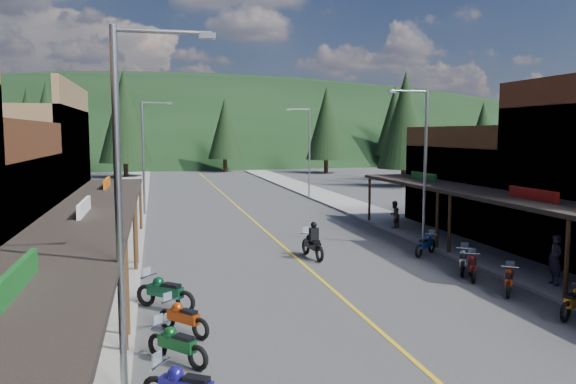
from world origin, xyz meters
TOP-DOWN VIEW (x-y plane):
  - ground at (0.00, 0.00)m, footprint 220.00×220.00m
  - centerline at (0.00, 20.00)m, footprint 0.15×90.00m
  - sidewalk_west at (-8.70, 20.00)m, footprint 3.40×94.00m
  - sidewalk_east at (8.70, 20.00)m, footprint 3.40×94.00m
  - shop_east_3 at (13.75, 11.30)m, footprint 10.90×10.20m
  - streetlight_0 at (-6.95, -6.00)m, footprint 2.16×0.18m
  - streetlight_1 at (-6.95, 22.00)m, footprint 2.16×0.18m
  - streetlight_2 at (6.95, 8.00)m, footprint 2.16×0.18m
  - streetlight_3 at (6.95, 30.00)m, footprint 2.16×0.18m
  - ridge_hill at (0.00, 135.00)m, footprint 310.00×140.00m
  - pine_1 at (-24.00, 70.00)m, footprint 5.88×5.88m
  - pine_2 at (-10.00, 58.00)m, footprint 6.72×6.72m
  - pine_3 at (4.00, 66.00)m, footprint 5.04×5.04m
  - pine_4 at (18.00, 60.00)m, footprint 5.88×5.88m
  - pine_5 at (34.00, 72.00)m, footprint 6.72×6.72m
  - pine_6 at (46.00, 64.00)m, footprint 5.04×5.04m
  - pine_9 at (24.00, 45.00)m, footprint 4.93×4.93m
  - pine_10 at (-18.00, 50.00)m, footprint 5.38×5.38m
  - pine_11 at (20.00, 38.00)m, footprint 5.82×5.82m
  - bike_west_6 at (-5.91, -4.27)m, footprint 1.83×1.91m
  - bike_west_7 at (-5.65, -2.21)m, footprint 1.76×1.92m
  - bike_west_8 at (-6.11, 0.27)m, footprint 2.25×2.07m
  - bike_east_6 at (6.48, -3.50)m, footprint 2.05×1.51m
  - bike_east_7 at (6.05, -0.71)m, footprint 1.61×1.86m
  - bike_east_8 at (5.90, 1.46)m, footprint 1.47×2.02m
  - bike_east_9 at (6.08, 2.42)m, footprint 1.64×2.02m
  - bike_east_10 at (6.14, 5.89)m, footprint 1.98×1.75m
  - rider_on_bike at (0.72, 6.52)m, footprint 1.05×2.41m
  - pedestrian_east_a at (8.13, -0.50)m, footprint 0.52×0.74m
  - pedestrian_east_b at (7.54, 12.66)m, footprint 0.91×0.82m

SIDE VIEW (x-z plane):
  - ground at x=0.00m, z-range 0.00..0.00m
  - ridge_hill at x=0.00m, z-range -30.00..30.00m
  - centerline at x=0.00m, z-range 0.00..0.01m
  - sidewalk_west at x=-8.70m, z-range 0.00..0.15m
  - sidewalk_east at x=8.70m, z-range 0.00..0.15m
  - bike_east_7 at x=6.05m, z-range 0.00..1.06m
  - bike_east_8 at x=5.90m, z-range 0.00..1.11m
  - bike_west_7 at x=-5.65m, z-range 0.00..1.12m
  - bike_east_6 at x=6.48m, z-range 0.00..1.13m
  - bike_east_9 at x=6.08m, z-range 0.00..1.13m
  - bike_west_6 at x=-5.91m, z-range 0.00..1.14m
  - bike_east_10 at x=6.14m, z-range 0.00..1.14m
  - bike_west_8 at x=-6.11m, z-range 0.00..1.31m
  - rider_on_bike at x=0.72m, z-range -0.18..1.60m
  - pedestrian_east_b at x=7.54m, z-range 0.15..1.78m
  - pedestrian_east_a at x=8.13m, z-range 0.15..2.06m
  - shop_east_3 at x=13.75m, z-range -0.57..5.63m
  - streetlight_0 at x=-6.95m, z-range 0.46..8.46m
  - streetlight_1 at x=-6.95m, z-range 0.46..8.46m
  - streetlight_2 at x=6.95m, z-range 0.46..8.46m
  - streetlight_3 at x=6.95m, z-range 0.46..8.46m
  - pine_9 at x=24.00m, z-range 0.98..11.78m
  - pine_3 at x=4.00m, z-range 0.98..11.98m
  - pine_6 at x=46.00m, z-range 0.98..11.98m
  - pine_10 at x=-18.00m, z-range 0.98..12.58m
  - pine_11 at x=20.00m, z-range 0.99..13.39m
  - pine_1 at x=-24.00m, z-range 0.99..13.49m
  - pine_4 at x=18.00m, z-range 0.99..13.49m
  - pine_2 at x=-10.00m, z-range 0.99..14.99m
  - pine_5 at x=34.00m, z-range 0.99..14.99m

